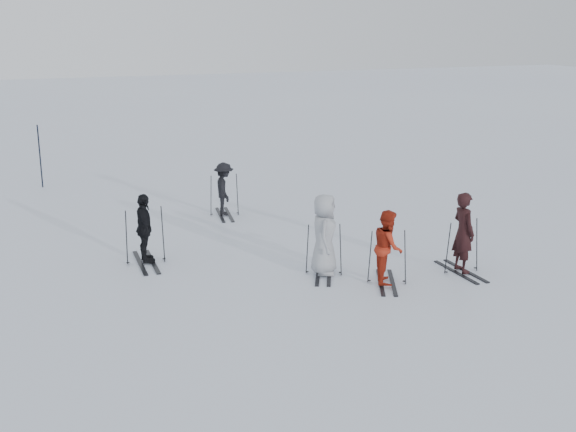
% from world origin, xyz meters
% --- Properties ---
extents(ground, '(120.00, 120.00, 0.00)m').
position_xyz_m(ground, '(0.00, 0.00, 0.00)').
color(ground, silver).
rests_on(ground, ground).
extents(skier_near_dark, '(0.44, 0.66, 1.79)m').
position_xyz_m(skier_near_dark, '(3.15, -1.44, 0.89)').
color(skier_near_dark, black).
rests_on(skier_near_dark, ground).
extents(skier_red, '(0.86, 0.94, 1.57)m').
position_xyz_m(skier_red, '(1.27, -1.42, 0.78)').
color(skier_red, '#9C2211').
rests_on(skier_red, ground).
extents(skier_grey, '(0.89, 1.03, 1.78)m').
position_xyz_m(skier_grey, '(0.27, -0.41, 0.89)').
color(skier_grey, '#989BA1').
rests_on(skier_grey, ground).
extents(skier_uphill_left, '(0.44, 0.96, 1.60)m').
position_xyz_m(skier_uphill_left, '(-3.19, 1.83, 0.80)').
color(skier_uphill_left, black).
rests_on(skier_uphill_left, ground).
extents(skier_uphill_far, '(0.72, 1.05, 1.50)m').
position_xyz_m(skier_uphill_far, '(-0.25, 5.19, 0.75)').
color(skier_uphill_far, black).
rests_on(skier_uphill_far, ground).
extents(skis_near_dark, '(1.70, 0.92, 1.23)m').
position_xyz_m(skis_near_dark, '(3.15, -1.44, 0.62)').
color(skis_near_dark, black).
rests_on(skis_near_dark, ground).
extents(skis_red, '(1.86, 1.49, 1.20)m').
position_xyz_m(skis_red, '(1.27, -1.42, 0.60)').
color(skis_red, black).
rests_on(skis_red, ground).
extents(skis_grey, '(1.83, 1.49, 1.18)m').
position_xyz_m(skis_grey, '(0.27, -0.41, 0.59)').
color(skis_grey, black).
rests_on(skis_grey, ground).
extents(skis_uphill_left, '(1.89, 1.07, 1.35)m').
position_xyz_m(skis_uphill_left, '(-3.19, 1.83, 0.67)').
color(skis_uphill_left, black).
rests_on(skis_uphill_left, ground).
extents(skis_uphill_far, '(1.81, 1.17, 1.23)m').
position_xyz_m(skis_uphill_far, '(-0.25, 5.19, 0.61)').
color(skis_uphill_far, black).
rests_on(skis_uphill_far, ground).
extents(piste_marker, '(0.06, 0.06, 2.09)m').
position_xyz_m(piste_marker, '(-4.81, 10.97, 1.05)').
color(piste_marker, black).
rests_on(piste_marker, ground).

